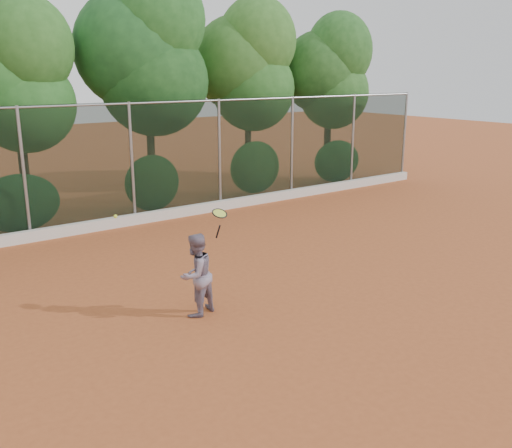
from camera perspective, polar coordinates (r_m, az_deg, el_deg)
ground at (r=11.52m, az=2.98°, el=-7.06°), size 80.00×80.00×0.00m
concrete_curb at (r=17.03m, az=-11.74°, el=0.52°), size 24.00×0.20×0.30m
tennis_player at (r=10.40m, az=-6.03°, el=-5.08°), size 0.90×0.80×1.54m
chainlink_fence at (r=16.85m, az=-12.31°, el=6.27°), size 24.09×0.09×3.50m
foliage_backdrop at (r=18.30m, az=-17.05°, el=14.65°), size 23.70×3.63×7.55m
tennis_racket at (r=10.11m, az=-3.68°, el=0.86°), size 0.28×0.27×0.56m
tennis_ball_in_flight at (r=9.96m, az=-13.87°, el=0.75°), size 0.06×0.06×0.06m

